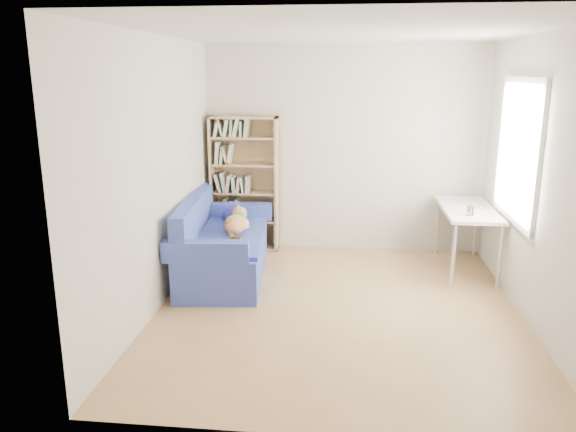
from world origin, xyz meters
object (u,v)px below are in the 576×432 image
at_px(desk, 468,214).
at_px(pen_cup, 470,210).
at_px(bookshelf, 245,189).
at_px(sofa, 222,246).

height_order(desk, pen_cup, pen_cup).
distance_m(bookshelf, pen_cup, 2.79).
xyz_separation_m(bookshelf, desk, (2.70, -0.56, -0.12)).
bearing_deg(bookshelf, pen_cup, -18.87).
distance_m(sofa, desk, 2.84).
relative_size(bookshelf, pen_cup, 11.42).
distance_m(sofa, bookshelf, 1.12).
height_order(bookshelf, desk, bookshelf).
height_order(sofa, desk, sofa).
relative_size(desk, pen_cup, 8.38).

